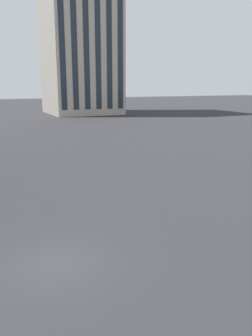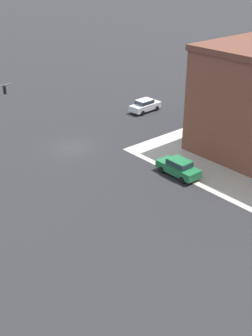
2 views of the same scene
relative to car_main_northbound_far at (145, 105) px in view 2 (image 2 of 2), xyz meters
name	(u,v)px [view 2 (image 2 of 2)]	position (x,y,z in m)	size (l,w,h in m)	color
ground_plane	(71,148)	(14.12, 3.38, -0.92)	(320.00, 320.00, 0.00)	#262628
car_main_northbound_far	(145,105)	(0.00, 0.00, 0.00)	(4.49, 2.07, 1.68)	silver
car_main_southbound_far	(178,167)	(9.97, 15.42, 0.00)	(1.95, 4.43, 1.68)	#1E6B3D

